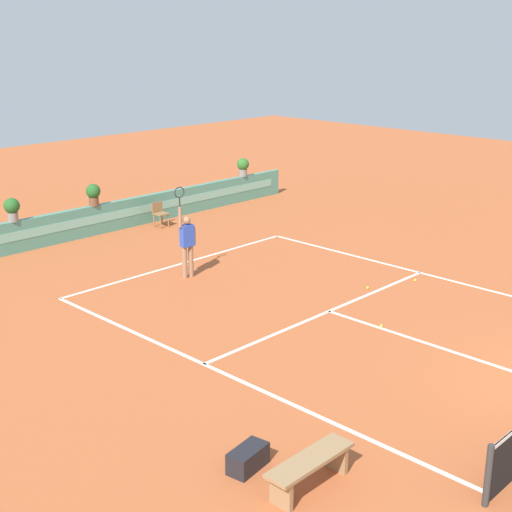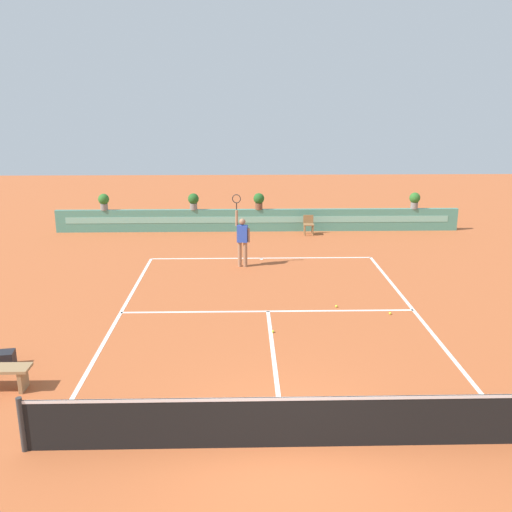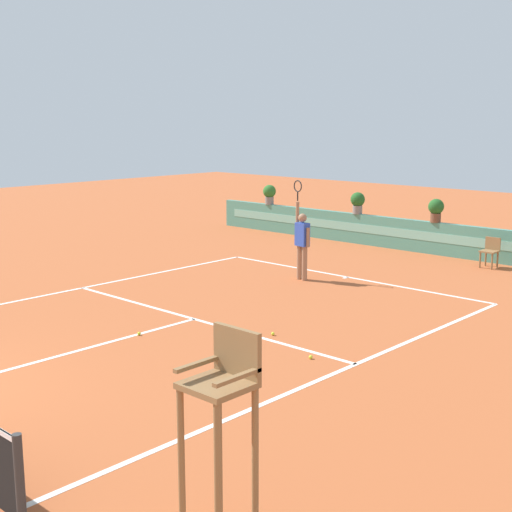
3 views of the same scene
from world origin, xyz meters
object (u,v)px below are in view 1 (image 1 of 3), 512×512
at_px(ball_kid_chair, 160,213).
at_px(tennis_ball_near_baseline, 415,280).
at_px(gear_bag, 248,458).
at_px(potted_plant_left, 12,208).
at_px(tennis_ball_mid_court, 368,288).
at_px(bench_courtside, 310,466).
at_px(tennis_player, 187,241).
at_px(potted_plant_centre, 93,193).
at_px(potted_plant_far_right, 243,166).
at_px(tennis_ball_by_sideline, 381,326).

relative_size(ball_kid_chair, tennis_ball_near_baseline, 12.50).
xyz_separation_m(gear_bag, tennis_ball_near_baseline, (9.50, 2.96, -0.15)).
bearing_deg(ball_kid_chair, gear_bag, -123.58).
relative_size(ball_kid_chair, potted_plant_left, 1.17).
xyz_separation_m(gear_bag, tennis_ball_mid_court, (8.10, 3.54, -0.15)).
bearing_deg(gear_bag, bench_courtside, -73.98).
bearing_deg(tennis_player, potted_plant_left, 111.20).
xyz_separation_m(potted_plant_centre, potted_plant_left, (-2.90, 0.00, 0.00)).
xyz_separation_m(gear_bag, potted_plant_far_right, (13.15, 13.26, 1.23)).
bearing_deg(tennis_ball_near_baseline, potted_plant_centre, 107.94).
bearing_deg(tennis_ball_near_baseline, potted_plant_far_right, 70.52).
bearing_deg(potted_plant_far_right, potted_plant_centre, 180.00).
bearing_deg(gear_bag, ball_kid_chair, 56.42).
bearing_deg(bench_courtside, tennis_player, 59.52).
distance_m(tennis_ball_mid_court, potted_plant_left, 10.95).
bearing_deg(potted_plant_left, tennis_ball_by_sideline, -75.69).
distance_m(tennis_player, potted_plant_far_right, 9.53).
xyz_separation_m(tennis_ball_near_baseline, potted_plant_centre, (-3.33, 10.30, 1.38)).
distance_m(bench_courtside, potted_plant_far_right, 19.24).
bearing_deg(tennis_ball_by_sideline, potted_plant_far_right, 58.80).
bearing_deg(tennis_ball_near_baseline, tennis_ball_by_sideline, -160.35).
relative_size(gear_bag, tennis_ball_mid_court, 10.29).
height_order(ball_kid_chair, potted_plant_left, potted_plant_left).
relative_size(potted_plant_centre, potted_plant_left, 1.00).
bearing_deg(tennis_ball_by_sideline, tennis_player, 97.42).
relative_size(bench_courtside, potted_plant_centre, 2.21).
bearing_deg(ball_kid_chair, tennis_ball_mid_court, -91.39).
bearing_deg(potted_plant_far_right, bench_courtside, -131.99).
relative_size(potted_plant_far_right, potted_plant_left, 1.00).
relative_size(tennis_player, tennis_ball_by_sideline, 38.01).
xyz_separation_m(tennis_player, potted_plant_left, (-2.16, 5.56, 0.36)).
distance_m(tennis_ball_by_sideline, potted_plant_centre, 11.57).
xyz_separation_m(tennis_ball_near_baseline, potted_plant_left, (-6.24, 10.30, 1.38)).
distance_m(gear_bag, tennis_ball_near_baseline, 9.95).
height_order(tennis_player, tennis_ball_by_sideline, tennis_player).
height_order(potted_plant_far_right, potted_plant_left, same).
height_order(tennis_player, potted_plant_centre, tennis_player).
relative_size(tennis_player, tennis_ball_near_baseline, 38.01).
distance_m(ball_kid_chair, potted_plant_left, 5.20).
bearing_deg(tennis_ball_near_baseline, bench_courtside, -156.63).
xyz_separation_m(tennis_player, tennis_ball_near_baseline, (4.08, -4.74, -1.02)).
distance_m(tennis_ball_mid_court, tennis_ball_by_sideline, 2.60).
xyz_separation_m(potted_plant_far_right, potted_plant_centre, (-6.98, 0.00, 0.00)).
height_order(tennis_ball_mid_court, potted_plant_far_right, potted_plant_far_right).
bearing_deg(tennis_player, tennis_ball_near_baseline, -49.26).
xyz_separation_m(ball_kid_chair, tennis_ball_by_sideline, (-2.13, -10.75, -0.44)).
relative_size(gear_bag, potted_plant_left, 0.97).
bearing_deg(gear_bag, tennis_player, 54.85).
bearing_deg(potted_plant_left, tennis_ball_mid_court, -63.53).
height_order(bench_courtside, tennis_ball_near_baseline, bench_courtside).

